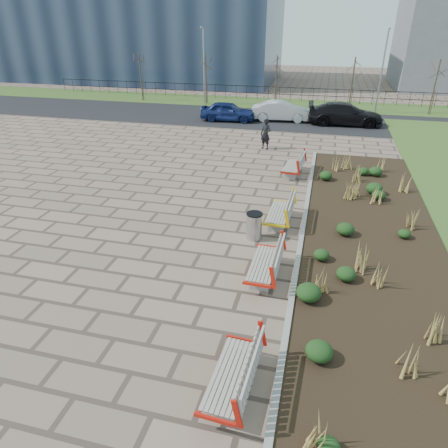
% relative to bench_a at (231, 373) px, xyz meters
% --- Properties ---
extents(ground, '(120.00, 120.00, 0.00)m').
position_rel_bench_a_xyz_m(ground, '(-3.00, 2.41, -0.50)').
color(ground, '#7C6455').
rests_on(ground, ground).
extents(planting_bed, '(4.50, 18.00, 0.10)m').
position_rel_bench_a_xyz_m(planting_bed, '(3.25, 7.41, -0.45)').
color(planting_bed, black).
rests_on(planting_bed, ground).
extents(planting_curb, '(0.16, 18.00, 0.15)m').
position_rel_bench_a_xyz_m(planting_curb, '(0.92, 7.41, -0.42)').
color(planting_curb, gray).
rests_on(planting_curb, ground).
extents(grass_verge_far, '(80.00, 5.00, 0.04)m').
position_rel_bench_a_xyz_m(grass_verge_far, '(-3.00, 30.41, -0.48)').
color(grass_verge_far, '#33511E').
rests_on(grass_verge_far, ground).
extents(road, '(80.00, 7.00, 0.02)m').
position_rel_bench_a_xyz_m(road, '(-3.00, 24.41, -0.49)').
color(road, black).
rests_on(road, ground).
extents(bench_a, '(1.01, 2.14, 1.00)m').
position_rel_bench_a_xyz_m(bench_a, '(0.00, 0.00, 0.00)').
color(bench_a, red).
rests_on(bench_a, ground).
extents(bench_b, '(0.94, 2.12, 1.00)m').
position_rel_bench_a_xyz_m(bench_b, '(0.00, 4.14, 0.00)').
color(bench_b, red).
rests_on(bench_b, ground).
extents(bench_c, '(0.96, 2.13, 1.00)m').
position_rel_bench_a_xyz_m(bench_c, '(0.00, 7.65, 0.00)').
color(bench_c, yellow).
rests_on(bench_c, ground).
extents(bench_d, '(1.06, 2.17, 1.00)m').
position_rel_bench_a_xyz_m(bench_d, '(0.00, 12.94, 0.00)').
color(bench_d, '#A9150B').
rests_on(bench_d, ground).
extents(litter_bin, '(0.54, 0.54, 0.93)m').
position_rel_bench_a_xyz_m(litter_bin, '(-0.67, 6.31, -0.04)').
color(litter_bin, '#B2B2B7').
rests_on(litter_bin, ground).
extents(pedestrian, '(0.73, 0.62, 1.71)m').
position_rel_bench_a_xyz_m(pedestrian, '(-1.93, 16.81, 0.36)').
color(pedestrian, black).
rests_on(pedestrian, ground).
extents(car_blue, '(4.05, 1.84, 1.35)m').
position_rel_bench_a_xyz_m(car_blue, '(-5.63, 23.05, 0.19)').
color(car_blue, navy).
rests_on(car_blue, road).
extents(car_silver, '(4.33, 1.87, 1.39)m').
position_rel_bench_a_xyz_m(car_silver, '(-1.89, 24.01, 0.21)').
color(car_silver, '#ABAEB3').
rests_on(car_silver, road).
extents(car_black, '(5.23, 2.35, 1.49)m').
position_rel_bench_a_xyz_m(car_black, '(2.56, 23.90, 0.26)').
color(car_black, black).
rests_on(car_black, road).
extents(tree_a, '(1.40, 1.40, 4.00)m').
position_rel_bench_a_xyz_m(tree_a, '(-15.00, 28.91, 1.54)').
color(tree_a, '#4C3D2D').
rests_on(tree_a, grass_verge_far).
extents(tree_b, '(1.40, 1.40, 4.00)m').
position_rel_bench_a_xyz_m(tree_b, '(-9.00, 28.91, 1.54)').
color(tree_b, '#4C3D2D').
rests_on(tree_b, grass_verge_far).
extents(tree_c, '(1.40, 1.40, 4.00)m').
position_rel_bench_a_xyz_m(tree_c, '(-3.00, 28.91, 1.54)').
color(tree_c, '#4C3D2D').
rests_on(tree_c, grass_verge_far).
extents(tree_d, '(1.40, 1.40, 4.00)m').
position_rel_bench_a_xyz_m(tree_d, '(3.00, 28.91, 1.54)').
color(tree_d, '#4C3D2D').
rests_on(tree_d, grass_verge_far).
extents(tree_e, '(1.40, 1.40, 4.00)m').
position_rel_bench_a_xyz_m(tree_e, '(9.00, 28.91, 1.54)').
color(tree_e, '#4C3D2D').
rests_on(tree_e, grass_verge_far).
extents(lamp_west, '(0.24, 0.60, 6.00)m').
position_rel_bench_a_xyz_m(lamp_west, '(-9.00, 28.41, 2.54)').
color(lamp_west, gray).
rests_on(lamp_west, grass_verge_far).
extents(lamp_east, '(0.24, 0.60, 6.00)m').
position_rel_bench_a_xyz_m(lamp_east, '(5.00, 28.41, 2.54)').
color(lamp_east, gray).
rests_on(lamp_east, grass_verge_far).
extents(railing_fence, '(44.00, 0.10, 1.20)m').
position_rel_bench_a_xyz_m(railing_fence, '(-3.00, 31.91, 0.14)').
color(railing_fence, black).
rests_on(railing_fence, grass_verge_far).
extents(building_glass, '(40.00, 14.00, 15.00)m').
position_rel_bench_a_xyz_m(building_glass, '(-25.00, 42.41, 7.00)').
color(building_glass, '#192338').
rests_on(building_glass, ground).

